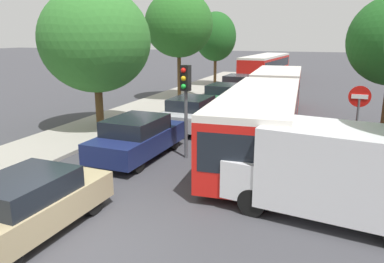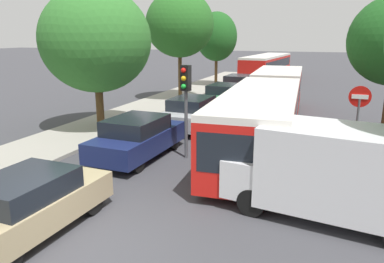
{
  "view_description": "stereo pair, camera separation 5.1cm",
  "coord_description": "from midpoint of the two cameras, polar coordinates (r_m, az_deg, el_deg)",
  "views": [
    {
      "loc": [
        4.53,
        -5.83,
        4.43
      ],
      "look_at": [
        0.2,
        5.85,
        1.2
      ],
      "focal_mm": 35.0,
      "sensor_mm": 36.0,
      "label": 1
    },
    {
      "loc": [
        4.58,
        -5.82,
        4.43
      ],
      "look_at": [
        0.2,
        5.85,
        1.2
      ],
      "focal_mm": 35.0,
      "sensor_mm": 36.0,
      "label": 2
    }
  ],
  "objects": [
    {
      "name": "tree_left_far",
      "position": [
        25.83,
        -1.89,
        15.79
      ],
      "size": [
        4.52,
        4.52,
        7.3
      ],
      "color": "#51381E",
      "rests_on": "ground"
    },
    {
      "name": "white_van",
      "position": [
        9.73,
        21.55,
        -5.67
      ],
      "size": [
        5.23,
        2.66,
        2.31
      ],
      "rotation": [
        0.0,
        0.0,
        2.99
      ],
      "color": "silver",
      "rests_on": "ground"
    },
    {
      "name": "tree_left_distant",
      "position": [
        32.93,
        3.81,
        14.21
      ],
      "size": [
        3.49,
        3.49,
        6.33
      ],
      "color": "#51381E",
      "rests_on": "ground"
    },
    {
      "name": "queued_car_red",
      "position": [
        28.32,
        7.2,
        7.02
      ],
      "size": [
        2.02,
        4.47,
        1.53
      ],
      "rotation": [
        0.0,
        0.0,
        1.54
      ],
      "color": "#B21E19",
      "rests_on": "ground"
    },
    {
      "name": "traffic_light",
      "position": [
        13.34,
        -0.87,
        6.21
      ],
      "size": [
        0.36,
        0.39,
        3.4
      ],
      "rotation": [
        0.0,
        0.0,
        -1.78
      ],
      "color": "#56595E",
      "rests_on": "ground"
    },
    {
      "name": "queued_car_navy",
      "position": [
        13.91,
        -8.19,
        -0.86
      ],
      "size": [
        2.02,
        4.46,
        1.53
      ],
      "rotation": [
        0.0,
        0.0,
        1.54
      ],
      "color": "navy",
      "rests_on": "ground"
    },
    {
      "name": "queued_car_tan",
      "position": [
        9.37,
        -23.59,
        -10.09
      ],
      "size": [
        1.87,
        4.14,
        1.42
      ],
      "rotation": [
        0.0,
        0.0,
        1.54
      ],
      "color": "tan",
      "rests_on": "ground"
    },
    {
      "name": "queued_car_green",
      "position": [
        23.44,
        4.99,
        5.44
      ],
      "size": [
        1.94,
        4.3,
        1.47
      ],
      "rotation": [
        0.0,
        0.0,
        1.54
      ],
      "color": "#236638",
      "rests_on": "ground"
    },
    {
      "name": "articulated_bus",
      "position": [
        17.38,
        11.82,
        4.26
      ],
      "size": [
        3.59,
        16.69,
        2.46
      ],
      "rotation": [
        0.0,
        0.0,
        -1.5
      ],
      "color": "red",
      "rests_on": "ground"
    },
    {
      "name": "queued_car_silver",
      "position": [
        18.18,
        0.09,
        2.91
      ],
      "size": [
        2.0,
        4.41,
        1.51
      ],
      "rotation": [
        0.0,
        0.0,
        1.54
      ],
      "color": "#B7BABF",
      "rests_on": "ground"
    },
    {
      "name": "no_entry_sign",
      "position": [
        13.54,
        24.06,
        2.39
      ],
      "size": [
        0.7,
        0.08,
        2.82
      ],
      "rotation": [
        0.0,
        0.0,
        -1.57
      ],
      "color": "#56595E",
      "rests_on": "ground"
    },
    {
      "name": "tree_left_mid",
      "position": [
        18.03,
        -14.37,
        13.31
      ],
      "size": [
        5.04,
        5.04,
        6.56
      ],
      "color": "#51381E",
      "rests_on": "ground"
    },
    {
      "name": "kerb_strip_left",
      "position": [
        24.99,
        -4.81,
        4.44
      ],
      "size": [
        3.2,
        42.78,
        0.14
      ],
      "primitive_type": "cube",
      "color": "#9E998E",
      "rests_on": "ground"
    },
    {
      "name": "ground_plane",
      "position": [
        8.62,
        -15.59,
        -16.99
      ],
      "size": [
        200.0,
        200.0,
        0.0
      ],
      "primitive_type": "plane",
      "color": "#3D3D42"
    },
    {
      "name": "city_bus_rear",
      "position": [
        39.25,
        11.35,
        9.85
      ],
      "size": [
        3.36,
        11.46,
        2.43
      ],
      "rotation": [
        0.0,
        0.0,
        1.49
      ],
      "color": "red",
      "rests_on": "ground"
    }
  ]
}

